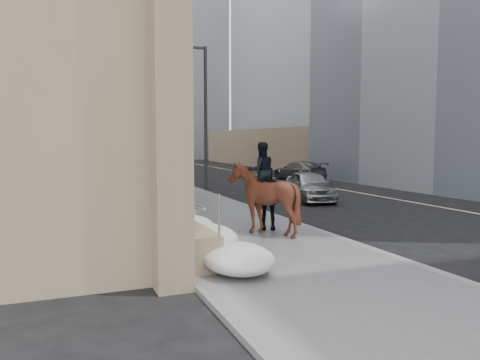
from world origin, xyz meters
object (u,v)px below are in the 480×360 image
Objects in this scene: mounted_horse_left at (170,190)px; mounted_horse_right at (263,195)px; pedestrian at (268,198)px; car_silver at (310,186)px; car_grey at (299,171)px.

mounted_horse_left is 4.31m from mounted_horse_right.
pedestrian is (2.30, -3.34, -0.02)m from mounted_horse_left.
pedestrian is 0.46× the size of car_silver.
mounted_horse_right is at bearing 52.34° from car_grey.
mounted_horse_right is at bearing 140.38° from mounted_horse_left.
mounted_horse_left is at bearing -56.48° from mounted_horse_right.
car_grey is at bearing -109.26° from mounted_horse_left.
pedestrian reaches higher than car_silver.
mounted_horse_left is 17.88m from car_grey.
mounted_horse_right is 19.80m from car_grey.
mounted_horse_left is 0.95× the size of mounted_horse_right.
car_grey is at bearing 82.33° from pedestrian.
car_silver is (5.54, 6.87, -0.56)m from mounted_horse_right.
pedestrian is (0.41, 0.53, -0.18)m from mounted_horse_right.
mounted_horse_right is (1.90, -3.87, 0.16)m from mounted_horse_left.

